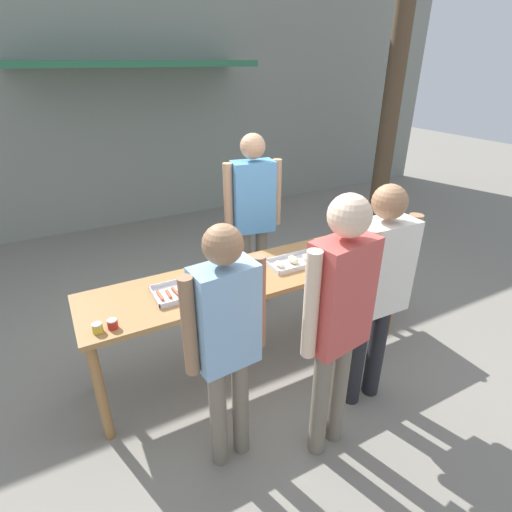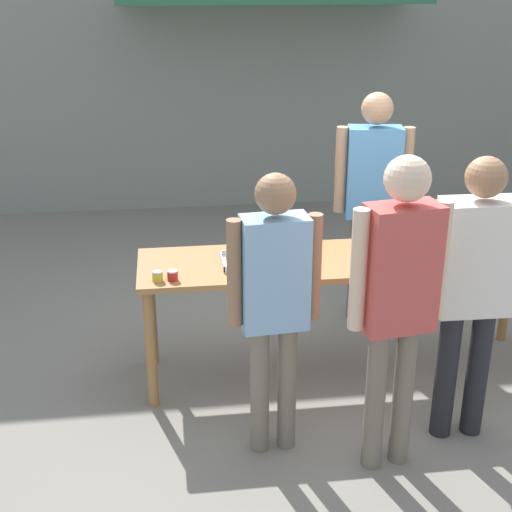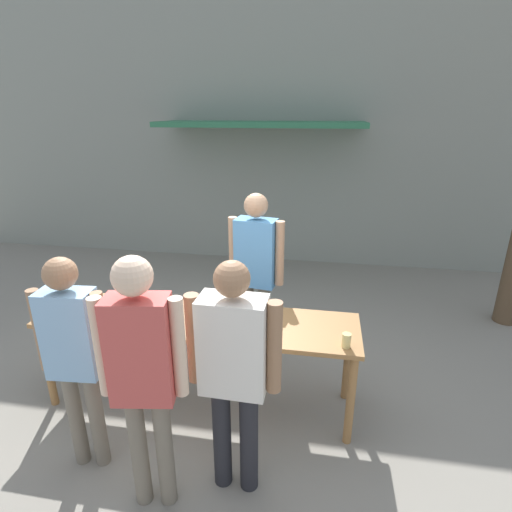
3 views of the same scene
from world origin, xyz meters
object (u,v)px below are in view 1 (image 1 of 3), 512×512
person_customer_holding_hotdog (226,332)px  person_customer_waiting_in_line (339,311)px  condiment_jar_ketchup (113,324)px  person_server_behind_table (253,209)px  person_customer_with_cup (377,283)px  beer_cup (392,246)px  food_tray_sausages (184,291)px  utility_pole (404,14)px  condiment_jar_mustard (97,328)px  food_tray_buns (294,262)px

person_customer_holding_hotdog → person_customer_waiting_in_line: (0.63, -0.23, 0.08)m
condiment_jar_ketchup → person_server_behind_table: bearing=33.2°
person_customer_with_cup → beer_cup: bearing=-140.5°
food_tray_sausages → condiment_jar_ketchup: size_ratio=6.80×
person_server_behind_table → utility_pole: bearing=32.8°
person_server_behind_table → person_customer_waiting_in_line: size_ratio=1.00×
utility_pole → condiment_jar_ketchup: bearing=-152.9°
person_server_behind_table → person_customer_with_cup: (0.13, -1.62, -0.07)m
condiment_jar_mustard → person_server_behind_table: (1.67, 1.03, 0.21)m
condiment_jar_mustard → person_customer_waiting_in_line: 1.53m
person_server_behind_table → utility_pole: (3.07, 1.35, 1.90)m
condiment_jar_mustard → utility_pole: size_ratio=0.01×
person_customer_holding_hotdog → condiment_jar_mustard: bearing=-46.8°
food_tray_buns → person_server_behind_table: (0.03, 0.82, 0.22)m
person_customer_waiting_in_line → condiment_jar_ketchup: bearing=-43.6°
food_tray_buns → person_customer_waiting_in_line: bearing=-109.4°
condiment_jar_mustard → utility_pole: utility_pole is taller
person_server_behind_table → food_tray_sausages: bearing=-132.0°
food_tray_buns → person_customer_with_cup: (0.16, -0.80, 0.15)m
beer_cup → food_tray_sausages: bearing=173.7°
person_server_behind_table → person_customer_waiting_in_line: person_server_behind_table is taller
food_tray_sausages → beer_cup: size_ratio=3.95×
condiment_jar_mustard → food_tray_buns: bearing=7.4°
food_tray_buns → person_customer_holding_hotdog: 1.28m
food_tray_buns → condiment_jar_mustard: 1.65m
condiment_jar_ketchup → food_tray_buns: bearing=7.9°
person_customer_holding_hotdog → person_customer_waiting_in_line: 0.67m
beer_cup → person_customer_waiting_in_line: size_ratio=0.06×
food_tray_buns → condiment_jar_mustard: bearing=-172.6°
food_tray_sausages → condiment_jar_mustard: condiment_jar_mustard is taller
beer_cup → person_customer_waiting_in_line: (-1.28, -0.82, 0.19)m
beer_cup → food_tray_buns: bearing=167.1°
condiment_jar_mustard → person_customer_with_cup: (1.80, -0.59, 0.14)m
condiment_jar_mustard → person_customer_waiting_in_line: (1.27, -0.81, 0.21)m
food_tray_buns → condiment_jar_ketchup: 1.56m
food_tray_buns → condiment_jar_ketchup: (-1.54, -0.21, 0.01)m
person_customer_holding_hotdog → person_server_behind_table: bearing=-126.9°
person_server_behind_table → utility_pole: 3.85m
food_tray_sausages → condiment_jar_ketchup: (-0.56, -0.21, 0.02)m
food_tray_sausages → person_customer_waiting_in_line: person_customer_waiting_in_line is taller
person_server_behind_table → person_customer_waiting_in_line: 1.89m
food_tray_sausages → beer_cup: bearing=-6.3°
person_server_behind_table → person_customer_holding_hotdog: size_ratio=1.08×
food_tray_buns → person_server_behind_table: 0.85m
food_tray_buns → condiment_jar_ketchup: food_tray_buns is taller
food_tray_buns → utility_pole: utility_pole is taller
utility_pole → beer_cup: bearing=-132.6°
condiment_jar_mustard → person_server_behind_table: 1.97m
person_server_behind_table → beer_cup: bearing=-40.2°
food_tray_buns → person_customer_holding_hotdog: (-0.99, -0.80, 0.14)m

